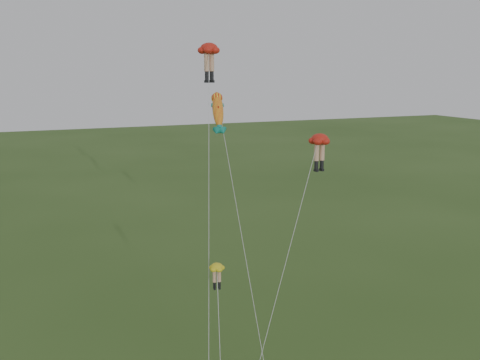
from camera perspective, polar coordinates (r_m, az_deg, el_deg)
name	(u,v)px	position (r m, az deg, el deg)	size (l,w,h in m)	color
legs_kite_red_high	(209,55)	(38.47, -3.32, 13.18)	(5.67, 13.43, 20.23)	red
legs_kite_red_mid	(319,146)	(33.28, 8.38, 3.62)	(6.74, 4.02, 14.52)	red
legs_kite_yellow	(217,276)	(31.00, -2.47, -10.15)	(1.63, 4.13, 7.52)	gold
fish_kite	(218,110)	(39.36, -2.35, 7.42)	(1.92, 12.62, 17.03)	yellow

